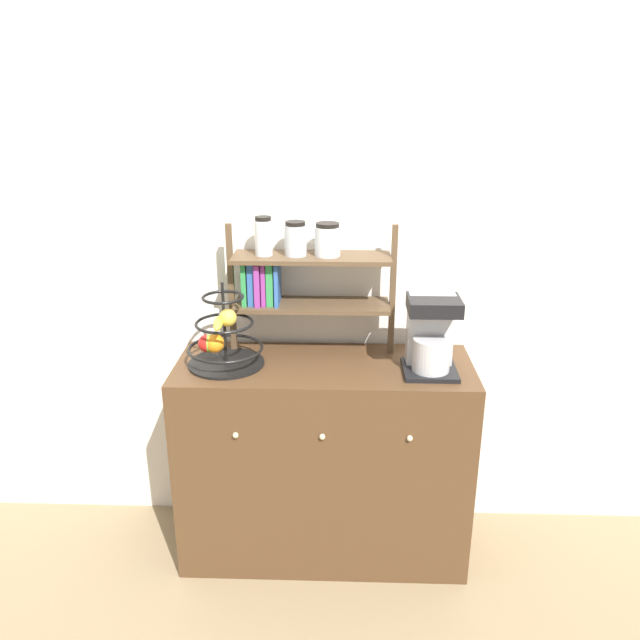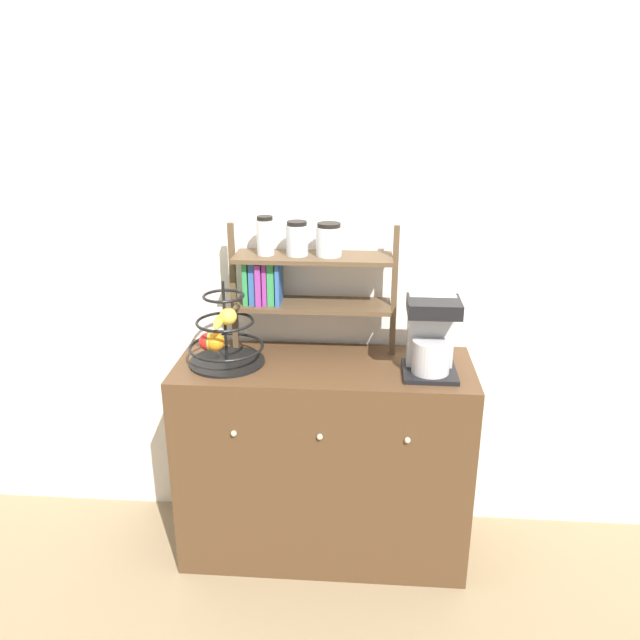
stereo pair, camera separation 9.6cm
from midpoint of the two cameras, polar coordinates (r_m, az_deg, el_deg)
The scene contains 6 objects.
ground_plane at distance 2.86m, azimuth -0.85°, elevation -22.77°, with size 12.00×12.00×0.00m, color #847051.
wall_back at distance 2.69m, azimuth -0.47°, elevation 6.18°, with size 7.00×0.05×2.60m, color silver.
sideboard at distance 2.77m, azimuth -0.66°, elevation -12.62°, with size 1.22×0.48×0.90m.
coffee_maker at distance 2.48m, azimuth 9.03°, elevation -1.32°, with size 0.21×0.22×0.31m.
fruit_stand at distance 2.54m, azimuth -10.06°, elevation -1.81°, with size 0.31×0.31×0.35m.
shelf_hutch at distance 2.57m, azimuth -3.31°, elevation 4.57°, with size 0.69×0.20×0.58m.
Camera 1 is at (0.06, -2.10, 1.94)m, focal length 35.00 mm.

